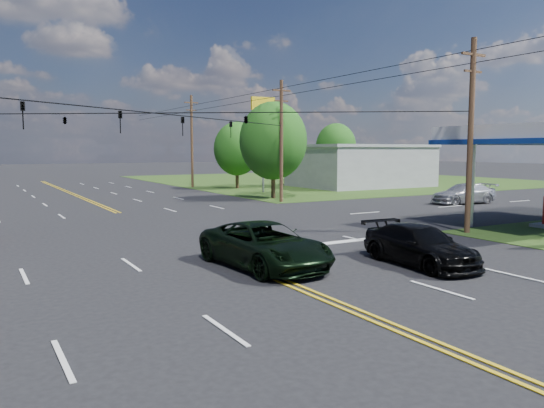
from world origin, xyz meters
TOP-DOWN VIEW (x-y plane):
  - ground at (0.00, 12.00)m, footprint 280.00×280.00m
  - grass_ne at (35.00, 44.00)m, footprint 46.00×48.00m
  - stop_bar at (5.00, 4.00)m, footprint 10.00×0.50m
  - retail_ne at (30.00, 32.00)m, footprint 14.00×10.00m
  - pole_se at (13.00, 3.00)m, footprint 1.60×0.28m
  - pole_ne at (13.00, 21.00)m, footprint 1.60×0.28m
  - pole_right_far at (13.00, 40.00)m, footprint 1.60×0.28m
  - span_wire_signals at (0.00, 12.00)m, footprint 26.00×18.00m
  - power_lines at (0.00, 10.00)m, footprint 26.04×100.00m
  - tree_right_a at (14.00, 24.00)m, footprint 5.70×5.70m
  - tree_right_b at (16.50, 36.00)m, footprint 4.94×4.94m
  - tree_far_r at (34.00, 42.00)m, footprint 5.32×5.32m
  - pickup_dkgreen at (0.50, 1.28)m, footprint 3.04×5.88m
  - suv_black at (5.52, -1.16)m, footprint 2.36×5.06m
  - sedan_far at (24.53, 13.00)m, footprint 5.53×2.74m
  - polesign_ne at (16.35, 30.00)m, footprint 2.50×0.26m

SIDE VIEW (x-z plane):
  - ground at x=0.00m, z-range 0.00..0.00m
  - grass_ne at x=35.00m, z-range -0.01..0.01m
  - stop_bar at x=5.00m, z-range -0.01..0.01m
  - suv_black at x=5.52m, z-range 0.00..1.43m
  - sedan_far at x=24.53m, z-range 0.00..1.54m
  - pickup_dkgreen at x=0.50m, z-range 0.00..1.58m
  - retail_ne at x=30.00m, z-range 0.00..4.40m
  - tree_right_b at x=16.50m, z-range 0.68..7.76m
  - tree_far_r at x=34.00m, z-range 0.73..8.36m
  - tree_right_a at x=14.00m, z-range 0.78..8.96m
  - pole_se at x=13.00m, z-range 0.17..9.67m
  - pole_ne at x=13.00m, z-range 0.17..9.67m
  - pole_right_far at x=13.00m, z-range 0.17..10.17m
  - span_wire_signals at x=0.00m, z-range 5.43..6.56m
  - polesign_ne at x=16.35m, z-range 2.68..11.80m
  - power_lines at x=0.00m, z-range 8.28..8.92m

